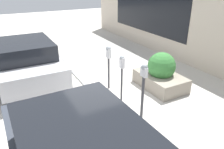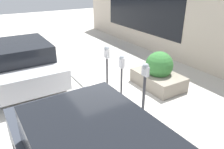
{
  "view_description": "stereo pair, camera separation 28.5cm",
  "coord_description": "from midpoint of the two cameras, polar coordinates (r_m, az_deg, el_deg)",
  "views": [
    {
      "loc": [
        -4.78,
        2.44,
        3.34
      ],
      "look_at": [
        0.0,
        -0.14,
        0.93
      ],
      "focal_mm": 35.0,
      "sensor_mm": 36.0,
      "label": 1
    },
    {
      "loc": [
        -4.64,
        2.69,
        3.34
      ],
      "look_at": [
        0.0,
        -0.14,
        0.93
      ],
      "focal_mm": 35.0,
      "sensor_mm": 36.0,
      "label": 2
    }
  ],
  "objects": [
    {
      "name": "parking_meter_second",
      "position": [
        6.01,
        1.18,
        1.22
      ],
      "size": [
        0.15,
        0.13,
        1.44
      ],
      "color": "#38383D",
      "rests_on": "ground_plane"
    },
    {
      "name": "parking_meter_middle",
      "position": [
        6.83,
        -2.54,
        4.23
      ],
      "size": [
        0.19,
        0.16,
        1.44
      ],
      "color": "#38383D",
      "rests_on": "ground_plane"
    },
    {
      "name": "building_facade",
      "position": [
        8.64,
        24.74,
        10.43
      ],
      "size": [
        19.0,
        0.17,
        3.26
      ],
      "color": "beige",
      "rests_on": "ground_plane"
    },
    {
      "name": "parked_car_middle",
      "position": [
        8.07,
        -23.39,
        3.18
      ],
      "size": [
        4.08,
        2.02,
        1.43
      ],
      "rotation": [
        0.0,
        0.0,
        0.0
      ],
      "color": "#B7B7BC",
      "rests_on": "ground_plane"
    },
    {
      "name": "parking_meter_nearest",
      "position": [
        5.32,
        7.03,
        -1.83
      ],
      "size": [
        0.19,
        0.16,
        1.51
      ],
      "color": "#38383D",
      "rests_on": "ground_plane"
    },
    {
      "name": "planter_box",
      "position": [
        7.3,
        10.95,
        0.35
      ],
      "size": [
        1.67,
        1.08,
        1.2
      ],
      "color": "gray",
      "rests_on": "ground_plane"
    },
    {
      "name": "ground_plane",
      "position": [
        6.32,
        -2.42,
        -7.99
      ],
      "size": [
        40.0,
        40.0,
        0.0
      ],
      "primitive_type": "plane",
      "color": "beige"
    },
    {
      "name": "curb_strip",
      "position": [
        6.28,
        -3.07,
        -8.03
      ],
      "size": [
        19.0,
        0.16,
        0.04
      ],
      "color": "gray",
      "rests_on": "ground_plane"
    }
  ]
}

